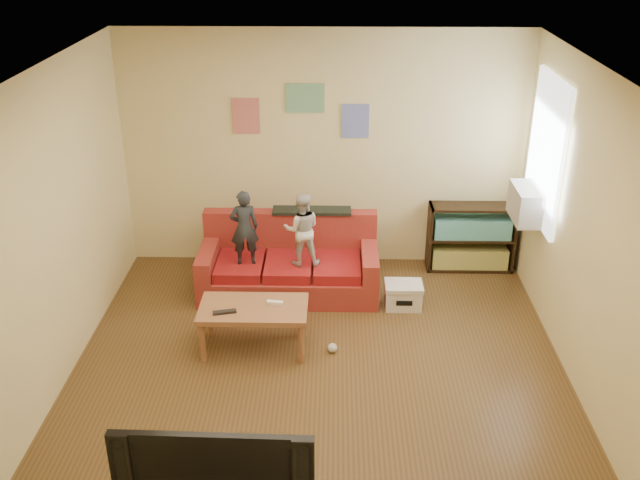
{
  "coord_description": "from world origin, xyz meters",
  "views": [
    {
      "loc": [
        0.13,
        -5.13,
        3.85
      ],
      "look_at": [
        0.0,
        0.8,
        1.05
      ],
      "focal_mm": 40.0,
      "sensor_mm": 36.0,
      "label": 1
    }
  ],
  "objects_px": {
    "child_a": "(244,228)",
    "television": "(217,467)",
    "sofa": "(290,266)",
    "coffee_table": "(253,313)",
    "bookshelf": "(471,241)",
    "file_box": "(403,295)",
    "child_b": "(302,229)"
  },
  "relations": [
    {
      "from": "coffee_table",
      "to": "child_b",
      "type": "bearing_deg",
      "value": 67.61
    },
    {
      "from": "file_box",
      "to": "coffee_table",
      "type": "bearing_deg",
      "value": -151.35
    },
    {
      "from": "bookshelf",
      "to": "coffee_table",
      "type": "bearing_deg",
      "value": -143.56
    },
    {
      "from": "coffee_table",
      "to": "file_box",
      "type": "height_order",
      "value": "coffee_table"
    },
    {
      "from": "sofa",
      "to": "child_a",
      "type": "height_order",
      "value": "child_a"
    },
    {
      "from": "bookshelf",
      "to": "sofa",
      "type": "bearing_deg",
      "value": -165.19
    },
    {
      "from": "coffee_table",
      "to": "bookshelf",
      "type": "bearing_deg",
      "value": 36.44
    },
    {
      "from": "sofa",
      "to": "file_box",
      "type": "height_order",
      "value": "sofa"
    },
    {
      "from": "child_a",
      "to": "television",
      "type": "height_order",
      "value": "child_a"
    },
    {
      "from": "bookshelf",
      "to": "television",
      "type": "relative_size",
      "value": 0.83
    },
    {
      "from": "child_a",
      "to": "coffee_table",
      "type": "xyz_separation_m",
      "value": [
        0.19,
        -1.0,
        -0.42
      ]
    },
    {
      "from": "child_b",
      "to": "file_box",
      "type": "relative_size",
      "value": 2.02
    },
    {
      "from": "sofa",
      "to": "file_box",
      "type": "bearing_deg",
      "value": -16.51
    },
    {
      "from": "bookshelf",
      "to": "file_box",
      "type": "height_order",
      "value": "bookshelf"
    },
    {
      "from": "child_a",
      "to": "child_b",
      "type": "xyz_separation_m",
      "value": [
        0.6,
        0.0,
        -0.01
      ]
    },
    {
      "from": "child_b",
      "to": "coffee_table",
      "type": "xyz_separation_m",
      "value": [
        -0.41,
        -1.0,
        -0.41
      ]
    },
    {
      "from": "sofa",
      "to": "coffee_table",
      "type": "xyz_separation_m",
      "value": [
        -0.27,
        -1.17,
        0.11
      ]
    },
    {
      "from": "child_b",
      "to": "coffee_table",
      "type": "bearing_deg",
      "value": 63.38
    },
    {
      "from": "coffee_table",
      "to": "sofa",
      "type": "bearing_deg",
      "value": 77.2
    },
    {
      "from": "child_a",
      "to": "bookshelf",
      "type": "height_order",
      "value": "child_a"
    },
    {
      "from": "file_box",
      "to": "television",
      "type": "height_order",
      "value": "television"
    },
    {
      "from": "child_a",
      "to": "sofa",
      "type": "bearing_deg",
      "value": -170.22
    },
    {
      "from": "television",
      "to": "file_box",
      "type": "bearing_deg",
      "value": 67.95
    },
    {
      "from": "child_a",
      "to": "bookshelf",
      "type": "relative_size",
      "value": 0.83
    },
    {
      "from": "child_b",
      "to": "coffee_table",
      "type": "relative_size",
      "value": 0.78
    },
    {
      "from": "sofa",
      "to": "file_box",
      "type": "distance_m",
      "value": 1.28
    },
    {
      "from": "child_b",
      "to": "bookshelf",
      "type": "height_order",
      "value": "child_b"
    },
    {
      "from": "child_a",
      "to": "coffee_table",
      "type": "bearing_deg",
      "value": 90.22
    },
    {
      "from": "child_a",
      "to": "file_box",
      "type": "bearing_deg",
      "value": 163.04
    },
    {
      "from": "child_b",
      "to": "bookshelf",
      "type": "xyz_separation_m",
      "value": [
        1.91,
        0.71,
        -0.45
      ]
    },
    {
      "from": "file_box",
      "to": "television",
      "type": "bearing_deg",
      "value": -113.4
    },
    {
      "from": "child_b",
      "to": "television",
      "type": "xyz_separation_m",
      "value": [
        -0.35,
        -3.47,
        0.02
      ]
    }
  ]
}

